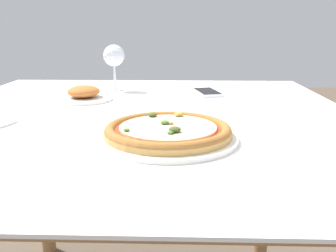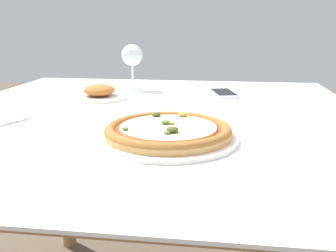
# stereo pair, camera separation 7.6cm
# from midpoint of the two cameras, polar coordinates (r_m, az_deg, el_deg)

# --- Properties ---
(dining_table) EXTENTS (1.16, 1.19, 0.76)m
(dining_table) POSITION_cam_midpoint_polar(r_m,az_deg,el_deg) (1.03, -6.50, -2.71)
(dining_table) COLOR #997047
(dining_table) RESTS_ON ground_plane
(pizza_plate) EXTENTS (0.29, 0.29, 0.04)m
(pizza_plate) POSITION_cam_midpoint_polar(r_m,az_deg,el_deg) (0.77, -2.85, -0.97)
(pizza_plate) COLOR white
(pizza_plate) RESTS_ON dining_table
(wine_glass_far_left) EXTENTS (0.08, 0.08, 0.16)m
(wine_glass_far_left) POSITION_cam_midpoint_polar(r_m,az_deg,el_deg) (1.35, -9.87, 10.32)
(wine_glass_far_left) COLOR silver
(wine_glass_far_left) RESTS_ON dining_table
(cell_phone) EXTENTS (0.10, 0.16, 0.01)m
(cell_phone) POSITION_cam_midpoint_polar(r_m,az_deg,el_deg) (1.28, 4.29, 5.13)
(cell_phone) COLOR white
(cell_phone) RESTS_ON dining_table
(side_plate) EXTENTS (0.17, 0.17, 0.05)m
(side_plate) POSITION_cam_midpoint_polar(r_m,az_deg,el_deg) (1.20, -14.48, 4.62)
(side_plate) COLOR white
(side_plate) RESTS_ON dining_table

